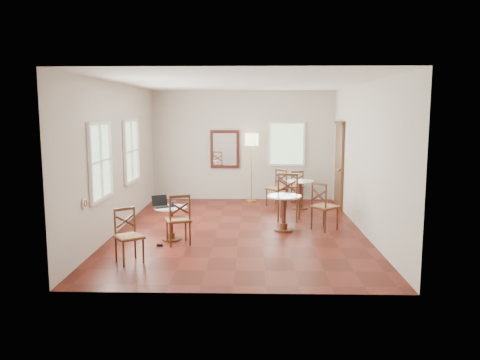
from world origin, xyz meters
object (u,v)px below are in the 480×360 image
(navy_mug, at_px, (172,204))
(laptop, at_px, (161,204))
(chair_back_a, at_px, (296,186))
(cafe_table_mid, at_px, (284,209))
(chair_mid_a, at_px, (289,197))
(chair_mid_b, at_px, (324,206))
(cafe_table_near, at_px, (171,220))
(chair_near_b, at_px, (129,236))
(water_glass, at_px, (174,203))
(cafe_table_back, at_px, (300,191))
(mouse, at_px, (172,206))
(floor_lamp, at_px, (252,144))
(chair_near_a, at_px, (178,219))
(chair_back_b, at_px, (277,188))
(power_adapter, at_px, (160,245))

(navy_mug, bearing_deg, laptop, -178.06)
(chair_back_a, bearing_deg, cafe_table_mid, 66.44)
(chair_mid_a, distance_m, chair_mid_b, 1.05)
(cafe_table_near, bearing_deg, chair_near_b, -108.81)
(chair_near_b, distance_m, navy_mug, 1.46)
(water_glass, bearing_deg, chair_back_a, 55.75)
(navy_mug, bearing_deg, chair_mid_a, 36.29)
(cafe_table_back, distance_m, mouse, 4.08)
(chair_mid_b, xyz_separation_m, mouse, (-3.00, -0.91, 0.17))
(chair_mid_a, bearing_deg, mouse, 49.68)
(cafe_table_mid, height_order, chair_mid_b, chair_mid_b)
(laptop, bearing_deg, navy_mug, -28.33)
(mouse, bearing_deg, laptop, 165.91)
(cafe_table_near, bearing_deg, chair_mid_a, 35.94)
(chair_back_a, relative_size, floor_lamp, 0.46)
(chair_near_a, bearing_deg, water_glass, -91.29)
(cafe_table_back, height_order, navy_mug, navy_mug)
(cafe_table_back, distance_m, chair_mid_a, 1.37)
(chair_near_b, relative_size, chair_back_b, 0.93)
(chair_mid_b, xyz_separation_m, chair_back_a, (-0.30, 3.16, -0.07))
(chair_mid_a, xyz_separation_m, navy_mug, (-2.33, -1.71, 0.15))
(chair_near_b, relative_size, power_adapter, 8.35)
(mouse, bearing_deg, chair_mid_b, 3.70)
(chair_near_a, xyz_separation_m, chair_near_b, (-0.65, -1.07, -0.03))
(cafe_table_near, height_order, floor_lamp, floor_lamp)
(cafe_table_near, relative_size, cafe_table_mid, 0.88)
(navy_mug, bearing_deg, cafe_table_near, 179.18)
(mouse, bearing_deg, chair_near_a, -72.88)
(cafe_table_back, distance_m, chair_mid_b, 2.14)
(water_glass, bearing_deg, chair_back_b, 56.49)
(chair_near_a, bearing_deg, floor_lamp, -127.77)
(cafe_table_mid, relative_size, floor_lamp, 0.40)
(cafe_table_near, xyz_separation_m, water_glass, (0.05, 0.12, 0.30))
(cafe_table_mid, bearing_deg, mouse, -159.90)
(chair_near_b, xyz_separation_m, power_adapter, (0.32, 0.93, -0.42))
(chair_near_a, bearing_deg, chair_near_b, 38.44)
(chair_near_b, bearing_deg, chair_near_a, 22.53)
(floor_lamp, bearing_deg, cafe_table_mid, -78.24)
(cafe_table_near, distance_m, cafe_table_mid, 2.33)
(cafe_table_mid, distance_m, chair_near_a, 2.27)
(chair_near_a, height_order, chair_mid_a, chair_mid_a)
(chair_near_b, xyz_separation_m, water_glass, (0.51, 1.47, 0.26))
(chair_near_a, relative_size, chair_mid_b, 0.95)
(cafe_table_near, distance_m, water_glass, 0.32)
(cafe_table_mid, distance_m, navy_mug, 2.31)
(water_glass, bearing_deg, laptop, -151.21)
(cafe_table_near, distance_m, chair_back_b, 4.01)
(cafe_table_back, relative_size, chair_near_a, 0.76)
(chair_near_a, height_order, mouse, chair_near_a)
(chair_mid_b, xyz_separation_m, water_glass, (-2.98, -0.77, 0.20))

